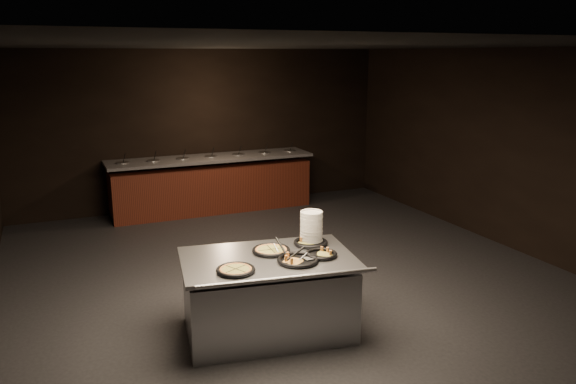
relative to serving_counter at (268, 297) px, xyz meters
The scene contains 11 objects.
room 1.77m from the serving_counter, 57.36° to the left, with size 7.02×8.02×2.92m.
salad_bar 4.82m from the serving_counter, 80.84° to the left, with size 3.70×0.83×1.18m.
serving_counter is the anchor object (origin of this frame).
plate_stack 0.89m from the serving_counter, 23.05° to the left, with size 0.24×0.24×0.34m, color white.
pan_veggie_whole 0.66m from the serving_counter, 149.98° to the right, with size 0.37×0.37×0.04m.
pan_cheese_whole 0.47m from the serving_counter, 55.95° to the left, with size 0.39×0.39×0.04m.
pan_cheese_slices_a 0.75m from the serving_counter, 18.14° to the left, with size 0.37×0.37×0.04m.
pan_cheese_slices_b 0.55m from the serving_counter, 46.73° to the right, with size 0.41×0.41×0.04m.
pan_veggie_slices 0.70m from the serving_counter, 19.65° to the right, with size 0.32×0.32×0.04m.
server_left 0.52m from the serving_counter, 15.77° to the left, with size 0.12×0.34×0.16m.
server_right 0.61m from the serving_counter, 46.23° to the right, with size 0.31×0.10×0.15m.
Camera 1 is at (-2.69, -6.15, 2.81)m, focal length 35.00 mm.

